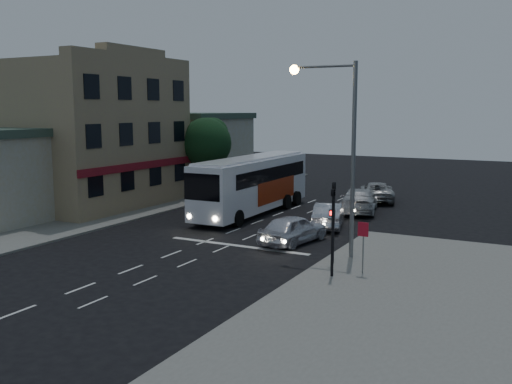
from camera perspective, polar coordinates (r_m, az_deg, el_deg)
The scene contains 16 objects.
ground at distance 28.90m, azimuth -7.28°, elevation -5.75°, with size 120.00×120.00×0.00m, color black.
sidewalk_near at distance 20.40m, azimuth 17.52°, elevation -11.95°, with size 12.00×24.00×0.12m, color slate.
sidewalk_far at distance 43.05m, azimuth -15.41°, elevation -1.24°, with size 12.00×50.00×0.12m, color slate.
road_markings at distance 30.94m, azimuth -1.80°, elevation -4.73°, with size 8.00×30.55×0.01m.
tour_bus at distance 38.13m, azimuth -0.33°, elevation 0.91°, with size 2.97×12.52×3.83m.
car_suv at distance 29.88m, azimuth 3.72°, elevation -3.71°, with size 1.82×4.53×1.54m, color silver.
car_sedan_a at distance 34.10m, azimuth 7.28°, elevation -2.31°, with size 1.56×4.49×1.48m, color silver.
car_sedan_b at distance 39.31m, azimuth 10.27°, elevation -0.83°, with size 2.31×5.69×1.65m, color #B7B8BA.
car_sedan_c at distance 44.33m, azimuth 11.99°, elevation 0.03°, with size 2.44×5.30×1.47m, color #A8A8A8.
traffic_signal_main at distance 25.60m, azimuth 7.74°, elevation -2.04°, with size 0.25×0.35×4.10m.
traffic_signal_side at distance 23.54m, azimuth 7.69°, elevation -2.95°, with size 0.18×0.15×4.10m.
regulatory_sign at distance 24.30m, azimuth 10.66°, elevation -4.65°, with size 0.45×0.12×2.20m.
streetlight at distance 26.65m, azimuth 8.42°, elevation 5.53°, with size 3.32×0.44×9.00m.
main_building at distance 43.19m, azimuth -16.60°, elevation 5.55°, with size 10.12×12.00×11.00m.
low_building_north at distance 52.29m, azimuth -6.94°, elevation 4.31°, with size 9.40×9.40×6.50m.
street_tree at distance 45.16m, azimuth -5.01°, elevation 5.13°, with size 4.00×4.00×6.20m.
Camera 1 is at (16.15, -22.92, 6.99)m, focal length 40.00 mm.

